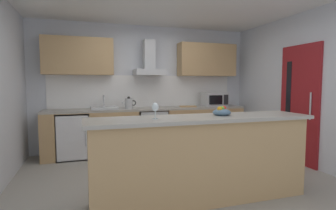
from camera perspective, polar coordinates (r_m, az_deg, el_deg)
name	(u,v)px	position (r m, az deg, el deg)	size (l,w,h in m)	color
ground	(175,178)	(4.12, 1.45, -15.27)	(5.59, 4.80, 0.02)	gray
wall_back	(145,88)	(5.77, -4.93, 3.69)	(5.59, 0.12, 2.60)	silver
wall_right	(304,89)	(5.15, 27.10, 3.09)	(0.12, 4.80, 2.60)	silver
backsplash_tile	(146,91)	(5.70, -4.77, 2.97)	(3.90, 0.02, 0.66)	white
counter_back	(149,130)	(5.48, -3.99, -5.30)	(4.04, 0.60, 0.90)	tan
counter_island	(201,158)	(3.24, 7.17, -11.25)	(2.68, 0.64, 1.01)	tan
upper_cabinets	(147,58)	(5.56, -4.45, 9.95)	(3.99, 0.32, 0.70)	tan
side_door	(299,105)	(5.12, 26.28, 0.06)	(0.08, 0.85, 2.05)	maroon
oven	(151,129)	(5.46, -3.62, -5.22)	(0.60, 0.62, 0.80)	slate
refrigerator	(73,135)	(5.31, -19.64, -6.15)	(0.58, 0.60, 0.85)	white
microwave	(214,99)	(5.86, 9.89, 1.21)	(0.50, 0.38, 0.30)	#B7BABC
sink	(104,108)	(5.26, -13.49, -0.56)	(0.50, 0.40, 0.26)	silver
kettle	(129,103)	(5.27, -8.39, 0.36)	(0.29, 0.15, 0.24)	#B7BABC
range_hood	(149,64)	(5.52, -4.02, 8.72)	(0.62, 0.45, 0.72)	#B7BABC
wine_glass	(155,108)	(2.89, -2.76, -0.60)	(0.08, 0.08, 0.18)	silver
fruit_bowl	(222,112)	(3.31, 11.44, -1.45)	(0.22, 0.22, 0.12)	slate
chopping_board	(188,106)	(5.62, 4.29, -0.30)	(0.34, 0.22, 0.02)	tan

